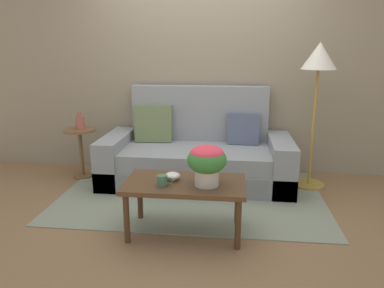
# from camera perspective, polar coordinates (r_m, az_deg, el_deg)

# --- Properties ---
(ground_plane) EXTENTS (14.00, 14.00, 0.00)m
(ground_plane) POSITION_cam_1_polar(r_m,az_deg,el_deg) (3.72, -0.42, -9.22)
(ground_plane) COLOR brown
(wall_back) EXTENTS (6.40, 0.12, 2.66)m
(wall_back) POSITION_cam_1_polar(r_m,az_deg,el_deg) (4.53, 1.29, 12.47)
(wall_back) COLOR gray
(wall_back) RESTS_ON ground
(area_rug) EXTENTS (2.74, 1.70, 0.01)m
(area_rug) POSITION_cam_1_polar(r_m,az_deg,el_deg) (3.88, -0.11, -8.11)
(area_rug) COLOR gray
(area_rug) RESTS_ON ground
(couch) EXTENTS (2.14, 0.94, 1.09)m
(couch) POSITION_cam_1_polar(r_m,az_deg,el_deg) (4.21, 0.76, -1.82)
(couch) COLOR slate
(couch) RESTS_ON ground
(coffee_table) EXTENTS (0.99, 0.53, 0.46)m
(coffee_table) POSITION_cam_1_polar(r_m,az_deg,el_deg) (3.00, -1.15, -7.04)
(coffee_table) COLOR #442D1B
(coffee_table) RESTS_ON ground
(side_table) EXTENTS (0.37, 0.37, 0.60)m
(side_table) POSITION_cam_1_polar(r_m,az_deg,el_deg) (4.51, -17.19, -0.02)
(side_table) COLOR brown
(side_table) RESTS_ON ground
(floor_lamp) EXTENTS (0.36, 0.36, 1.59)m
(floor_lamp) POSITION_cam_1_polar(r_m,az_deg,el_deg) (4.09, 19.31, 10.92)
(floor_lamp) COLOR olive
(floor_lamp) RESTS_ON ground
(potted_plant) EXTENTS (0.31, 0.31, 0.33)m
(potted_plant) POSITION_cam_1_polar(r_m,az_deg,el_deg) (2.85, 2.37, -2.65)
(potted_plant) COLOR #B7B2A8
(potted_plant) RESTS_ON coffee_table
(coffee_mug) EXTENTS (0.13, 0.09, 0.09)m
(coffee_mug) POSITION_cam_1_polar(r_m,az_deg,el_deg) (2.90, -4.67, -5.77)
(coffee_mug) COLOR #3D664C
(coffee_mug) RESTS_ON coffee_table
(snack_bowl) EXTENTS (0.13, 0.13, 0.07)m
(snack_bowl) POSITION_cam_1_polar(r_m,az_deg,el_deg) (3.02, -3.10, -5.05)
(snack_bowl) COLOR silver
(snack_bowl) RESTS_ON coffee_table
(table_vase) EXTENTS (0.10, 0.10, 0.21)m
(table_vase) POSITION_cam_1_polar(r_m,az_deg,el_deg) (4.43, -17.28, 3.32)
(table_vase) COLOR #934C42
(table_vase) RESTS_ON side_table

